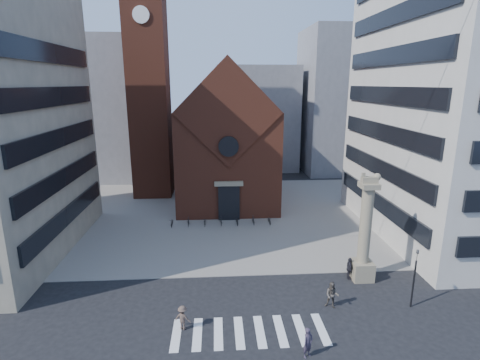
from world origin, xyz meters
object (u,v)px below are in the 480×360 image
traffic_light (414,277)px  pedestrian_1 (332,295)px  pedestrian_2 (349,269)px  scooter_0 (172,222)px  pedestrian_0 (308,343)px  lion_column (364,238)px

traffic_light → pedestrian_1: traffic_light is taller
pedestrian_1 → pedestrian_2: (2.54, 3.72, -0.03)m
pedestrian_1 → scooter_0: pedestrian_1 is taller
traffic_light → pedestrian_0: traffic_light is taller
traffic_light → scooter_0: size_ratio=2.80×
pedestrian_1 → scooter_0: bearing=152.8°
lion_column → scooter_0: 20.63m
traffic_light → pedestrian_1: (-5.54, 0.28, -1.34)m
pedestrian_1 → pedestrian_2: 4.50m
pedestrian_1 → scooter_0: 20.49m
lion_column → pedestrian_1: lion_column is taller
traffic_light → pedestrian_1: size_ratio=2.28×
pedestrian_2 → pedestrian_0: bearing=151.0°
lion_column → pedestrian_2: (-1.01, 0.00, -2.55)m
pedestrian_0 → pedestrian_2: 9.94m
traffic_light → pedestrian_2: 5.19m
traffic_light → pedestrian_0: 9.53m
lion_column → scooter_0: lion_column is taller
traffic_light → pedestrian_2: (-3.00, 4.00, -1.38)m
pedestrian_1 → pedestrian_2: size_ratio=1.03×
traffic_light → scooter_0: traffic_light is taller
lion_column → pedestrian_0: lion_column is taller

